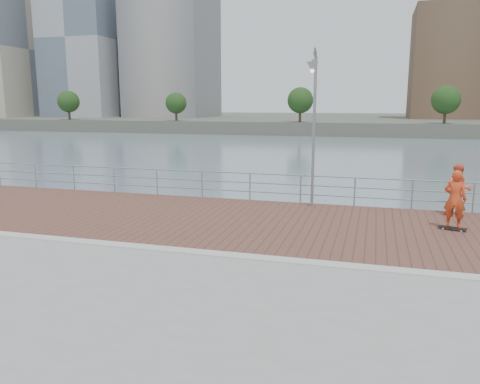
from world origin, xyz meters
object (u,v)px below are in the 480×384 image
(street_lamp, at_px, (313,101))
(skateboarder, at_px, (455,199))
(guardrail, at_px, (275,185))
(bystander, at_px, (458,190))

(street_lamp, bearing_deg, skateboarder, -21.79)
(guardrail, bearing_deg, skateboarder, -24.09)
(street_lamp, distance_m, bystander, 5.87)
(guardrail, bearing_deg, bystander, -5.44)
(street_lamp, height_order, bystander, street_lamp)
(bystander, bearing_deg, skateboarder, -92.95)
(skateboarder, bearing_deg, street_lamp, -5.80)
(guardrail, distance_m, bystander, 6.60)
(guardrail, distance_m, skateboarder, 6.74)
(street_lamp, xyz_separation_m, skateboarder, (4.61, -1.84, -2.93))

